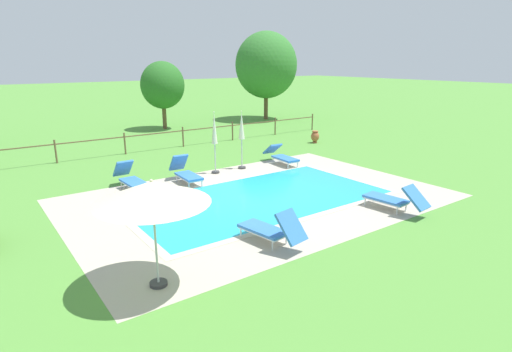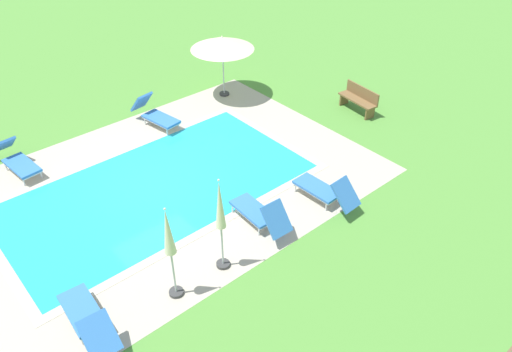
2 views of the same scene
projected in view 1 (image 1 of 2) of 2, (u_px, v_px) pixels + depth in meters
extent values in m
plane|color=#518E38|center=(259.00, 198.00, 13.73)|extent=(160.00, 160.00, 0.00)
cube|color=#B2A893|center=(259.00, 198.00, 13.73)|extent=(12.03, 8.10, 0.01)
cube|color=#23A8C1|center=(259.00, 198.00, 13.73)|extent=(8.30, 4.37, 0.01)
cube|color=#C0B59F|center=(222.00, 182.00, 15.53)|extent=(8.78, 0.24, 0.01)
cube|color=#C0B59F|center=(306.00, 218.00, 11.93)|extent=(8.78, 0.24, 0.01)
cube|color=#C0B59F|center=(347.00, 177.00, 16.14)|extent=(0.24, 4.37, 0.01)
cube|color=#C0B59F|center=(133.00, 227.00, 11.32)|extent=(0.24, 4.37, 0.01)
cube|color=#3370BC|center=(134.00, 182.00, 14.40)|extent=(0.65, 1.32, 0.07)
cube|color=#3370BC|center=(123.00, 168.00, 15.03)|extent=(0.62, 0.65, 0.66)
cube|color=silver|center=(134.00, 184.00, 14.42)|extent=(0.62, 1.30, 0.04)
cylinder|color=silver|center=(148.00, 189.00, 14.18)|extent=(0.04, 0.04, 0.28)
cylinder|color=silver|center=(133.00, 192.00, 13.88)|extent=(0.04, 0.04, 0.28)
cylinder|color=silver|center=(135.00, 182.00, 15.02)|extent=(0.04, 0.04, 0.28)
cylinder|color=silver|center=(121.00, 185.00, 14.72)|extent=(0.04, 0.04, 0.28)
cube|color=#3370BC|center=(263.00, 229.00, 10.41)|extent=(0.81, 1.38, 0.07)
cube|color=#3370BC|center=(291.00, 227.00, 9.70)|extent=(0.69, 0.68, 0.69)
cube|color=silver|center=(263.00, 231.00, 10.43)|extent=(0.77, 1.35, 0.04)
cylinder|color=silver|center=(241.00, 232.00, 10.66)|extent=(0.04, 0.04, 0.28)
cylinder|color=silver|center=(255.00, 227.00, 11.01)|extent=(0.04, 0.04, 0.28)
cylinder|color=silver|center=(272.00, 245.00, 9.91)|extent=(0.04, 0.04, 0.28)
cylinder|color=silver|center=(286.00, 239.00, 10.26)|extent=(0.04, 0.04, 0.28)
cube|color=#3370BC|center=(285.00, 158.00, 17.88)|extent=(0.69, 1.34, 0.07)
cube|color=#3370BC|center=(272.00, 149.00, 18.62)|extent=(0.65, 0.77, 0.54)
cube|color=silver|center=(285.00, 160.00, 17.89)|extent=(0.66, 1.31, 0.04)
cylinder|color=silver|center=(298.00, 164.00, 17.61)|extent=(0.04, 0.04, 0.28)
cylinder|color=silver|center=(288.00, 166.00, 17.35)|extent=(0.04, 0.04, 0.28)
cylinder|color=silver|center=(283.00, 159.00, 18.51)|extent=(0.04, 0.04, 0.28)
cylinder|color=silver|center=(273.00, 160.00, 18.25)|extent=(0.04, 0.04, 0.28)
cube|color=#3370BC|center=(386.00, 199.00, 12.69)|extent=(0.73, 1.35, 0.07)
cube|color=#3370BC|center=(416.00, 198.00, 11.92)|extent=(0.67, 0.74, 0.61)
cube|color=silver|center=(385.00, 200.00, 12.70)|extent=(0.70, 1.33, 0.04)
cylinder|color=silver|center=(365.00, 201.00, 12.97)|extent=(0.04, 0.04, 0.28)
cylinder|color=silver|center=(374.00, 198.00, 13.29)|extent=(0.04, 0.04, 0.28)
cylinder|color=silver|center=(397.00, 211.00, 12.17)|extent=(0.04, 0.04, 0.28)
cylinder|color=silver|center=(406.00, 207.00, 12.50)|extent=(0.04, 0.04, 0.28)
cube|color=#3370BC|center=(189.00, 176.00, 15.15)|extent=(0.66, 1.33, 0.07)
cube|color=#3370BC|center=(179.00, 162.00, 15.81)|extent=(0.63, 0.62, 0.69)
cube|color=silver|center=(189.00, 177.00, 15.17)|extent=(0.63, 1.30, 0.04)
cylinder|color=silver|center=(202.00, 183.00, 14.89)|extent=(0.04, 0.04, 0.28)
cylinder|color=silver|center=(189.00, 185.00, 14.62)|extent=(0.04, 0.04, 0.28)
cylinder|color=silver|center=(189.00, 176.00, 15.78)|extent=(0.04, 0.04, 0.28)
cylinder|color=silver|center=(177.00, 178.00, 15.51)|extent=(0.04, 0.04, 0.28)
cylinder|color=#383838|center=(159.00, 284.00, 8.39)|extent=(0.36, 0.36, 0.08)
cylinder|color=#B2B5B7|center=(155.00, 236.00, 8.11)|extent=(0.04, 0.04, 2.19)
cone|color=beige|center=(152.00, 192.00, 7.87)|extent=(2.25, 2.25, 0.44)
sphere|color=beige|center=(151.00, 181.00, 7.80)|extent=(0.06, 0.06, 0.06)
cylinder|color=#383838|center=(242.00, 168.00, 17.44)|extent=(0.32, 0.32, 0.08)
cylinder|color=#B2B5B7|center=(242.00, 154.00, 17.28)|extent=(0.04, 0.04, 1.27)
cone|color=beige|center=(242.00, 125.00, 16.95)|extent=(0.25, 0.25, 1.11)
sphere|color=beige|center=(241.00, 111.00, 16.80)|extent=(0.05, 0.05, 0.05)
cylinder|color=#383838|center=(216.00, 172.00, 16.72)|extent=(0.32, 0.32, 0.08)
cylinder|color=#B2B5B7|center=(215.00, 159.00, 16.57)|extent=(0.04, 0.04, 1.21)
cone|color=beige|center=(214.00, 128.00, 16.23)|extent=(0.23, 0.23, 1.23)
sphere|color=beige|center=(214.00, 112.00, 16.06)|extent=(0.05, 0.05, 0.05)
cylinder|color=#A85B38|center=(315.00, 142.00, 22.82)|extent=(0.25, 0.25, 0.08)
ellipsoid|color=#A85B38|center=(315.00, 136.00, 22.74)|extent=(0.45, 0.45, 0.55)
cylinder|color=#A85B38|center=(315.00, 131.00, 22.66)|extent=(0.34, 0.34, 0.06)
cylinder|color=brown|center=(56.00, 152.00, 18.21)|extent=(0.08, 0.08, 1.05)
cylinder|color=brown|center=(125.00, 144.00, 19.95)|extent=(0.08, 0.08, 1.05)
cylinder|color=brown|center=(183.00, 137.00, 21.69)|extent=(0.08, 0.08, 1.05)
cylinder|color=brown|center=(233.00, 131.00, 23.43)|extent=(0.08, 0.08, 1.05)
cylinder|color=brown|center=(275.00, 126.00, 25.17)|extent=(0.08, 0.08, 1.05)
cylinder|color=brown|center=(312.00, 122.00, 26.91)|extent=(0.08, 0.08, 1.05)
cube|color=brown|center=(155.00, 134.00, 20.73)|extent=(21.59, 0.05, 0.05)
cylinder|color=brown|center=(164.00, 116.00, 27.24)|extent=(0.26, 0.26, 1.71)
ellipsoid|color=#286623|center=(163.00, 85.00, 26.70)|extent=(2.81, 2.81, 3.02)
cylinder|color=brown|center=(266.00, 105.00, 31.64)|extent=(0.30, 0.30, 2.20)
ellipsoid|color=#33752D|center=(266.00, 65.00, 30.85)|extent=(4.60, 4.60, 4.89)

